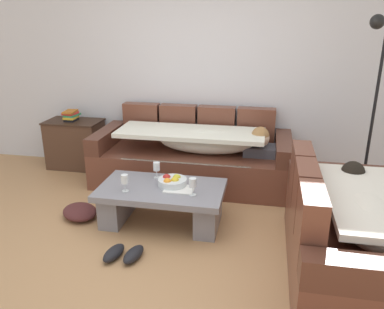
% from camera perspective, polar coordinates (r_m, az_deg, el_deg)
% --- Properties ---
extents(ground_plane, '(14.00, 14.00, 0.00)m').
position_cam_1_polar(ground_plane, '(3.41, -5.14, -14.73)').
color(ground_plane, tan).
extents(back_wall, '(9.00, 0.10, 2.70)m').
position_cam_1_polar(back_wall, '(4.96, 1.39, 12.89)').
color(back_wall, silver).
rests_on(back_wall, ground_plane).
extents(couch_along_wall, '(2.32, 0.92, 0.88)m').
position_cam_1_polar(couch_along_wall, '(4.68, 0.42, -0.34)').
color(couch_along_wall, brown).
rests_on(couch_along_wall, ground_plane).
extents(couch_near_window, '(0.92, 1.71, 0.88)m').
position_cam_1_polar(couch_near_window, '(3.27, 22.14, -10.97)').
color(couch_near_window, brown).
rests_on(couch_near_window, ground_plane).
extents(coffee_table, '(1.20, 0.68, 0.38)m').
position_cam_1_polar(coffee_table, '(3.80, -4.47, -6.75)').
color(coffee_table, gray).
rests_on(coffee_table, ground_plane).
extents(fruit_bowl, '(0.28, 0.28, 0.10)m').
position_cam_1_polar(fruit_bowl, '(3.76, -2.93, -3.99)').
color(fruit_bowl, silver).
rests_on(fruit_bowl, coffee_table).
extents(wine_glass_near_left, '(0.07, 0.07, 0.17)m').
position_cam_1_polar(wine_glass_near_left, '(3.65, -9.87, -3.69)').
color(wine_glass_near_left, silver).
rests_on(wine_glass_near_left, coffee_table).
extents(wine_glass_near_right, '(0.07, 0.07, 0.17)m').
position_cam_1_polar(wine_glass_near_right, '(3.52, 0.11, -4.28)').
color(wine_glass_near_right, silver).
rests_on(wine_glass_near_right, coffee_table).
extents(wine_glass_far_back, '(0.07, 0.07, 0.17)m').
position_cam_1_polar(wine_glass_far_back, '(3.92, -5.23, -1.86)').
color(wine_glass_far_back, silver).
rests_on(wine_glass_far_back, coffee_table).
extents(open_magazine, '(0.28, 0.21, 0.01)m').
position_cam_1_polar(open_magazine, '(3.68, -1.87, -5.09)').
color(open_magazine, white).
rests_on(open_magazine, coffee_table).
extents(side_cabinet, '(0.72, 0.44, 0.64)m').
position_cam_1_polar(side_cabinet, '(5.43, -16.74, 1.50)').
color(side_cabinet, '#4B3022').
rests_on(side_cabinet, ground_plane).
extents(book_stack_on_cabinet, '(0.18, 0.25, 0.14)m').
position_cam_1_polar(book_stack_on_cabinet, '(5.33, -17.36, 5.50)').
color(book_stack_on_cabinet, black).
rests_on(book_stack_on_cabinet, side_cabinet).
extents(floor_lamp, '(0.33, 0.31, 1.95)m').
position_cam_1_polar(floor_lamp, '(4.39, 24.83, 7.18)').
color(floor_lamp, black).
rests_on(floor_lamp, ground_plane).
extents(pair_of_shoes, '(0.34, 0.30, 0.09)m').
position_cam_1_polar(pair_of_shoes, '(3.41, -10.01, -14.16)').
color(pair_of_shoes, black).
rests_on(pair_of_shoes, ground_plane).
extents(crumpled_garment, '(0.51, 0.50, 0.12)m').
position_cam_1_polar(crumpled_garment, '(4.13, -16.16, -8.09)').
color(crumpled_garment, '#4C2323').
rests_on(crumpled_garment, ground_plane).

